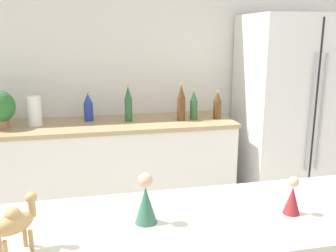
{
  "coord_description": "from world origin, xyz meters",
  "views": [
    {
      "loc": [
        -0.44,
        -0.74,
        1.62
      ],
      "look_at": [
        0.01,
        1.39,
        1.09
      ],
      "focal_mm": 40.0,
      "sensor_mm": 36.0,
      "label": 1
    }
  ],
  "objects_px": {
    "refrigerator": "(292,115)",
    "wise_man_figurine_blue": "(292,198)",
    "paper_towel_roll": "(34,111)",
    "back_bottle_1": "(217,105)",
    "wise_man_figurine_crimson": "(146,202)",
    "back_bottle_0": "(181,103)",
    "back_bottle_2": "(128,104)",
    "camel_figurine": "(15,222)",
    "back_bottle_3": "(88,107)",
    "back_bottle_4": "(194,105)"
  },
  "relations": [
    {
      "from": "refrigerator",
      "to": "wise_man_figurine_blue",
      "type": "relative_size",
      "value": 13.04
    },
    {
      "from": "paper_towel_roll",
      "to": "back_bottle_1",
      "type": "distance_m",
      "value": 1.55
    },
    {
      "from": "wise_man_figurine_crimson",
      "to": "back_bottle_0",
      "type": "bearing_deg",
      "value": 72.61
    },
    {
      "from": "refrigerator",
      "to": "back_bottle_2",
      "type": "xyz_separation_m",
      "value": [
        -1.5,
        0.09,
        0.15
      ]
    },
    {
      "from": "refrigerator",
      "to": "camel_figurine",
      "type": "distance_m",
      "value": 2.9
    },
    {
      "from": "paper_towel_roll",
      "to": "back_bottle_3",
      "type": "xyz_separation_m",
      "value": [
        0.43,
        0.08,
        -0.0
      ]
    },
    {
      "from": "wise_man_figurine_crimson",
      "to": "back_bottle_4",
      "type": "bearing_deg",
      "value": 69.69
    },
    {
      "from": "wise_man_figurine_blue",
      "to": "refrigerator",
      "type": "bearing_deg",
      "value": 59.67
    },
    {
      "from": "back_bottle_2",
      "to": "camel_figurine",
      "type": "bearing_deg",
      "value": -104.48
    },
    {
      "from": "camel_figurine",
      "to": "wise_man_figurine_blue",
      "type": "height_order",
      "value": "camel_figurine"
    },
    {
      "from": "paper_towel_roll",
      "to": "back_bottle_1",
      "type": "height_order",
      "value": "back_bottle_1"
    },
    {
      "from": "back_bottle_0",
      "to": "back_bottle_1",
      "type": "distance_m",
      "value": 0.33
    },
    {
      "from": "paper_towel_roll",
      "to": "back_bottle_3",
      "type": "bearing_deg",
      "value": 11.1
    },
    {
      "from": "paper_towel_roll",
      "to": "wise_man_figurine_crimson",
      "type": "distance_m",
      "value": 2.11
    },
    {
      "from": "back_bottle_1",
      "to": "camel_figurine",
      "type": "relative_size",
      "value": 1.48
    },
    {
      "from": "back_bottle_2",
      "to": "camel_figurine",
      "type": "relative_size",
      "value": 1.84
    },
    {
      "from": "refrigerator",
      "to": "back_bottle_3",
      "type": "distance_m",
      "value": 1.85
    },
    {
      "from": "refrigerator",
      "to": "back_bottle_1",
      "type": "height_order",
      "value": "refrigerator"
    },
    {
      "from": "refrigerator",
      "to": "back_bottle_0",
      "type": "height_order",
      "value": "refrigerator"
    },
    {
      "from": "refrigerator",
      "to": "camel_figurine",
      "type": "relative_size",
      "value": 10.56
    },
    {
      "from": "back_bottle_1",
      "to": "camel_figurine",
      "type": "distance_m",
      "value": 2.45
    },
    {
      "from": "back_bottle_1",
      "to": "back_bottle_4",
      "type": "height_order",
      "value": "back_bottle_4"
    },
    {
      "from": "refrigerator",
      "to": "paper_towel_roll",
      "type": "height_order",
      "value": "refrigerator"
    },
    {
      "from": "paper_towel_roll",
      "to": "wise_man_figurine_crimson",
      "type": "height_order",
      "value": "wise_man_figurine_crimson"
    },
    {
      "from": "back_bottle_0",
      "to": "wise_man_figurine_blue",
      "type": "bearing_deg",
      "value": -92.98
    },
    {
      "from": "refrigerator",
      "to": "wise_man_figurine_crimson",
      "type": "relative_size",
      "value": 10.3
    },
    {
      "from": "back_bottle_0",
      "to": "wise_man_figurine_crimson",
      "type": "relative_size",
      "value": 1.85
    },
    {
      "from": "refrigerator",
      "to": "wise_man_figurine_blue",
      "type": "distance_m",
      "value": 2.31
    },
    {
      "from": "back_bottle_3",
      "to": "wise_man_figurine_blue",
      "type": "bearing_deg",
      "value": -72.45
    },
    {
      "from": "back_bottle_1",
      "to": "back_bottle_4",
      "type": "bearing_deg",
      "value": 175.79
    },
    {
      "from": "back_bottle_2",
      "to": "paper_towel_roll",
      "type": "bearing_deg",
      "value": -179.52
    },
    {
      "from": "back_bottle_2",
      "to": "wise_man_figurine_blue",
      "type": "bearing_deg",
      "value": -80.6
    },
    {
      "from": "back_bottle_3",
      "to": "wise_man_figurine_blue",
      "type": "xyz_separation_m",
      "value": [
        0.68,
        -2.15,
        0.06
      ]
    },
    {
      "from": "paper_towel_roll",
      "to": "back_bottle_3",
      "type": "distance_m",
      "value": 0.44
    },
    {
      "from": "refrigerator",
      "to": "back_bottle_0",
      "type": "distance_m",
      "value": 1.07
    },
    {
      "from": "back_bottle_2",
      "to": "wise_man_figurine_blue",
      "type": "xyz_separation_m",
      "value": [
        0.34,
        -2.07,
        0.03
      ]
    },
    {
      "from": "wise_man_figurine_crimson",
      "to": "wise_man_figurine_blue",
      "type": "bearing_deg",
      "value": -4.92
    },
    {
      "from": "back_bottle_0",
      "to": "back_bottle_3",
      "type": "height_order",
      "value": "back_bottle_0"
    },
    {
      "from": "back_bottle_0",
      "to": "camel_figurine",
      "type": "distance_m",
      "value": 2.28
    },
    {
      "from": "refrigerator",
      "to": "back_bottle_3",
      "type": "relative_size",
      "value": 7.23
    },
    {
      "from": "back_bottle_3",
      "to": "back_bottle_0",
      "type": "bearing_deg",
      "value": -11.34
    },
    {
      "from": "back_bottle_4",
      "to": "wise_man_figurine_blue",
      "type": "height_order",
      "value": "back_bottle_4"
    },
    {
      "from": "paper_towel_roll",
      "to": "back_bottle_4",
      "type": "bearing_deg",
      "value": -2.21
    },
    {
      "from": "back_bottle_1",
      "to": "back_bottle_3",
      "type": "bearing_deg",
      "value": 172.25
    },
    {
      "from": "back_bottle_4",
      "to": "wise_man_figurine_crimson",
      "type": "relative_size",
      "value": 1.51
    },
    {
      "from": "back_bottle_0",
      "to": "back_bottle_4",
      "type": "relative_size",
      "value": 1.22
    },
    {
      "from": "back_bottle_3",
      "to": "camel_figurine",
      "type": "relative_size",
      "value": 1.46
    },
    {
      "from": "paper_towel_roll",
      "to": "back_bottle_3",
      "type": "height_order",
      "value": "back_bottle_3"
    },
    {
      "from": "wise_man_figurine_crimson",
      "to": "back_bottle_1",
      "type": "bearing_deg",
      "value": 64.31
    },
    {
      "from": "back_bottle_1",
      "to": "wise_man_figurine_blue",
      "type": "height_order",
      "value": "wise_man_figurine_blue"
    }
  ]
}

